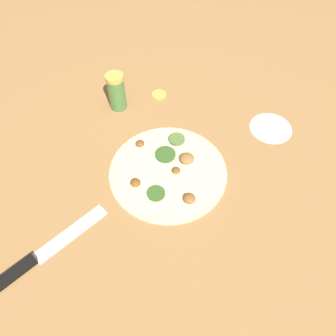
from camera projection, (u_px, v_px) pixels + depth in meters
ground_plane at (168, 172)px, 0.81m from camera, size 3.00×3.00×0.00m
pizza at (168, 170)px, 0.80m from camera, size 0.29×0.29×0.03m
knife at (32, 261)px, 0.67m from camera, size 0.23×0.17×0.02m
spice_jar at (117, 92)px, 0.90m from camera, size 0.05×0.05×0.11m
loose_cap at (159, 94)px, 0.97m from camera, size 0.04×0.04×0.01m
flour_patch at (271, 128)px, 0.89m from camera, size 0.11×0.11×0.00m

